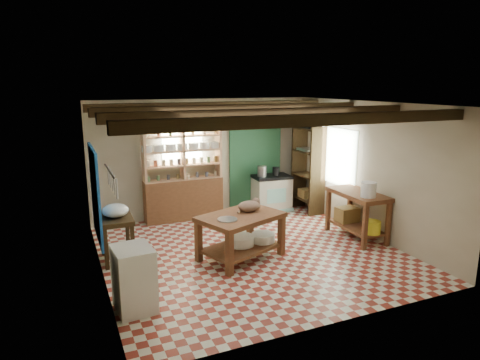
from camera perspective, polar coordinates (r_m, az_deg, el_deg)
name	(u,v)px	position (r m, az deg, el deg)	size (l,w,h in m)	color
floor	(251,253)	(7.70, 1.42, -9.66)	(5.00, 5.00, 0.02)	maroon
ceiling	(251,104)	(7.12, 1.53, 10.14)	(5.00, 5.00, 0.02)	#414146
wall_back	(204,158)	(9.58, -4.80, 2.96)	(5.00, 0.04, 2.60)	#BCB397
wall_front	(339,224)	(5.22, 13.10, -5.76)	(5.00, 0.04, 2.60)	#BCB397
wall_left	(98,196)	(6.68, -18.42, -2.00)	(0.04, 5.00, 2.60)	#BCB397
wall_right	(368,169)	(8.63, 16.74, 1.36)	(0.04, 5.00, 2.60)	#BCB397
ceiling_beams	(251,111)	(7.13, 1.53, 9.18)	(5.00, 3.80, 0.15)	#372613
blue_wall_patch	(95,194)	(7.60, -18.72, -1.83)	(0.04, 1.40, 1.60)	#1655AA
green_wall_patch	(255,157)	(10.02, 2.05, 3.14)	(1.30, 0.04, 2.30)	#215433
window_back	(182,141)	(9.36, -7.73, 5.13)	(0.90, 0.02, 0.80)	silver
window_right	(337,156)	(9.37, 12.78, 3.08)	(0.02, 1.30, 1.20)	silver
utensil_rail	(110,180)	(5.41, -16.98, -0.05)	(0.06, 0.90, 0.28)	black
pot_rack	(264,118)	(9.53, 3.19, 8.27)	(0.86, 0.12, 0.36)	black
shelving_unit	(183,170)	(9.28, -7.63, 1.31)	(1.70, 0.34, 2.20)	#DBA87E
tall_rack	(308,169)	(9.98, 9.05, 1.49)	(0.40, 0.86, 2.00)	#372613
work_table	(241,236)	(7.32, 0.10, -7.54)	(1.36, 0.91, 0.77)	brown
stove	(272,193)	(10.03, 4.22, -1.73)	(0.85, 0.58, 0.84)	beige
prep_table	(117,239)	(7.52, -16.05, -7.51)	(0.52, 0.76, 0.77)	#372613
white_cabinet	(134,279)	(5.90, -13.97, -12.67)	(0.48, 0.58, 0.86)	white
right_counter	(357,215)	(8.53, 15.30, -4.54)	(0.64, 1.27, 0.91)	brown
cat	(249,206)	(7.37, 1.24, -3.50)	(0.40, 0.30, 0.18)	#977157
steel_tray	(227,219)	(6.93, -1.70, -5.27)	(0.33, 0.33, 0.02)	#9E9DA4
basin_large	(241,241)	(7.42, 0.11, -8.08)	(0.46, 0.46, 0.16)	white
basin_small	(263,238)	(7.59, 3.10, -7.67)	(0.41, 0.41, 0.15)	white
kettle_left	(262,171)	(9.82, 2.94, 1.19)	(0.21, 0.21, 0.24)	#9E9DA4
kettle_right	(276,171)	(9.96, 4.80, 1.19)	(0.16, 0.16, 0.19)	black
enamel_bowl	(115,210)	(7.37, -16.29, -3.91)	(0.43, 0.43, 0.22)	white
white_bucket	(369,190)	(8.08, 16.76, -1.23)	(0.27, 0.27, 0.27)	white
wicker_basket	(347,214)	(8.78, 14.09, -4.47)	(0.40, 0.32, 0.28)	olive
yellow_tub	(372,227)	(8.23, 17.17, -6.02)	(0.32, 0.32, 0.23)	yellow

